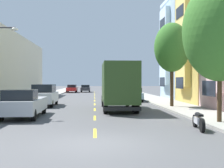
{
  "coord_description": "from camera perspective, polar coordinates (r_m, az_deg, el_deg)",
  "views": [
    {
      "loc": [
        -0.02,
        -10.32,
        2.25
      ],
      "look_at": [
        2.41,
        29.28,
        1.79
      ],
      "focal_mm": 45.99,
      "sensor_mm": 36.0,
      "label": 1
    }
  ],
  "objects": [
    {
      "name": "lane_centerline_dashes",
      "position": [
        34.9,
        -3.47,
        -3.03
      ],
      "size": [
        0.14,
        47.2,
        0.01
      ],
      "color": "yellow",
      "rests_on": "ground_plane"
    },
    {
      "name": "parked_hatchback_sky",
      "position": [
        31.19,
        4.28,
        -2.09
      ],
      "size": [
        1.83,
        4.04,
        1.5
      ],
      "color": "#7A9EC6",
      "rests_on": "ground_plane"
    },
    {
      "name": "parked_wagon_red",
      "position": [
        55.31,
        -7.96,
        -0.85
      ],
      "size": [
        1.84,
        4.71,
        1.5
      ],
      "color": "#AD1E1E",
      "rests_on": "ground_plane"
    },
    {
      "name": "delivery_box_truck",
      "position": [
        21.82,
        1.28,
        -0.05
      ],
      "size": [
        2.41,
        7.56,
        3.54
      ],
      "color": "#2D471E",
      "rests_on": "ground_plane"
    },
    {
      "name": "parked_sedan_teal",
      "position": [
        37.07,
        3.26,
        -1.66
      ],
      "size": [
        1.81,
        4.51,
        1.43
      ],
      "color": "#195B60",
      "rests_on": "ground_plane"
    },
    {
      "name": "parked_pickup_silver",
      "position": [
        18.34,
        -17.11,
        -3.81
      ],
      "size": [
        2.09,
        5.33,
        1.73
      ],
      "color": "#B2B5BA",
      "rests_on": "ground_plane"
    },
    {
      "name": "moving_charcoal_sedan",
      "position": [
        57.02,
        -5.29,
        -0.86
      ],
      "size": [
        1.8,
        4.5,
        1.43
      ],
      "color": "#333338",
      "rests_on": "ground_plane"
    },
    {
      "name": "street_tree_second",
      "position": [
        24.46,
        11.83,
        7.08
      ],
      "size": [
        2.94,
        2.94,
        6.92
      ],
      "color": "#47331E",
      "rests_on": "sidewalk_right"
    },
    {
      "name": "parked_sedan_navy",
      "position": [
        52.64,
        1.3,
        -0.98
      ],
      "size": [
        1.82,
        4.51,
        1.43
      ],
      "color": "navy",
      "rests_on": "ground_plane"
    },
    {
      "name": "sidewalk_left",
      "position": [
        39.03,
        -13.96,
        -2.56
      ],
      "size": [
        3.2,
        120.0,
        0.14
      ],
      "primitive_type": "cube",
      "color": "#99968E",
      "rests_on": "ground_plane"
    },
    {
      "name": "street_tree_nearest",
      "position": [
        15.93,
        20.63,
        9.9
      ],
      "size": [
        3.78,
        3.78,
        7.3
      ],
      "color": "#47331E",
      "rests_on": "sidewalk_right"
    },
    {
      "name": "parked_suv_white",
      "position": [
        26.21,
        -13.31,
        -2.12
      ],
      "size": [
        2.0,
        4.82,
        1.93
      ],
      "color": "silver",
      "rests_on": "ground_plane"
    },
    {
      "name": "street_lamp",
      "position": [
        19.43,
        -21.25,
        4.2
      ],
      "size": [
        1.35,
        0.28,
        5.62
      ],
      "color": "#38383D",
      "rests_on": "sidewalk_left"
    },
    {
      "name": "townhouse_fourth_powder_blue",
      "position": [
        37.19,
        19.43,
        6.23
      ],
      "size": [
        12.2,
        6.83,
        12.17
      ],
      "color": "#9EB7CC",
      "rests_on": "ground_plane"
    },
    {
      "name": "ground_plane",
      "position": [
        40.39,
        -3.47,
        -2.54
      ],
      "size": [
        160.0,
        160.0,
        0.0
      ],
      "primitive_type": "plane",
      "color": "#4C4C4F"
    },
    {
      "name": "parked_motorcycle",
      "position": [
        13.85,
        16.81,
        -6.99
      ],
      "size": [
        0.62,
        2.05,
        0.9
      ],
      "color": "black",
      "rests_on": "ground_plane"
    },
    {
      "name": "sidewalk_right",
      "position": [
        39.04,
        7.02,
        -2.55
      ],
      "size": [
        3.2,
        120.0,
        0.14
      ],
      "primitive_type": "cube",
      "color": "#99968E",
      "rests_on": "ground_plane"
    }
  ]
}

